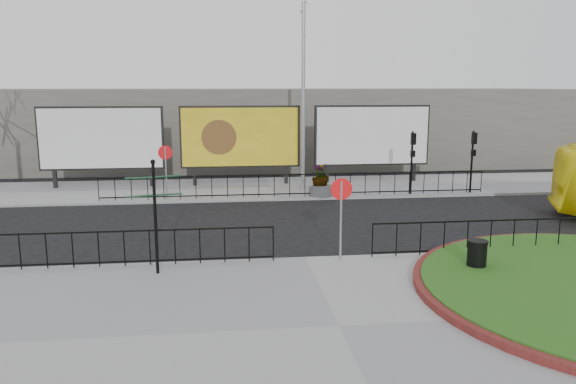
{
  "coord_description": "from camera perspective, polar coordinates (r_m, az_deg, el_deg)",
  "views": [
    {
      "loc": [
        -2.42,
        -16.21,
        5.26
      ],
      "look_at": [
        -0.34,
        1.63,
        1.83
      ],
      "focal_mm": 35.0,
      "sensor_mm": 36.0,
      "label": 1
    }
  ],
  "objects": [
    {
      "name": "planter_b",
      "position": [
        26.38,
        3.08,
        0.92
      ],
      "size": [
        0.84,
        0.84,
        1.48
      ],
      "color": "#4C4C4F",
      "rests_on": "pavement_far"
    },
    {
      "name": "speed_sign_near",
      "position": [
        16.52,
        5.43,
        -0.91
      ],
      "size": [
        0.64,
        0.07,
        2.47
      ],
      "color": "gray",
      "rests_on": "pavement_near"
    },
    {
      "name": "signal_pole_a",
      "position": [
        27.24,
        12.52,
        3.89
      ],
      "size": [
        0.22,
        0.26,
        3.0
      ],
      "color": "black",
      "rests_on": "pavement_far"
    },
    {
      "name": "building_backdrop",
      "position": [
        38.38,
        -3.06,
        6.68
      ],
      "size": [
        40.0,
        10.0,
        5.0
      ],
      "primitive_type": "cube",
      "color": "#67635A",
      "rests_on": "ground"
    },
    {
      "name": "billboard_mid",
      "position": [
        29.31,
        -4.86,
        5.57
      ],
      "size": [
        6.2,
        0.31,
        4.1
      ],
      "color": "black",
      "rests_on": "pavement_far"
    },
    {
      "name": "railing_near_left",
      "position": [
        16.94,
        -18.68,
        -5.5
      ],
      "size": [
        10.0,
        0.1,
        1.1
      ],
      "primitive_type": null,
      "color": "black",
      "rests_on": "pavement_near"
    },
    {
      "name": "billboard_right",
      "position": [
        30.35,
        8.53,
        5.67
      ],
      "size": [
        6.2,
        0.31,
        4.1
      ],
      "color": "black",
      "rests_on": "pavement_far"
    },
    {
      "name": "railing_near_right",
      "position": [
        18.81,
        21.96,
        -4.12
      ],
      "size": [
        9.0,
        0.1,
        1.1
      ],
      "primitive_type": null,
      "color": "black",
      "rests_on": "pavement_near"
    },
    {
      "name": "speed_sign_far",
      "position": [
        25.96,
        -12.33,
        3.16
      ],
      "size": [
        0.64,
        0.07,
        2.47
      ],
      "color": "gray",
      "rests_on": "pavement_far"
    },
    {
      "name": "fingerpost_sign",
      "position": [
        15.66,
        -13.38,
        -1.35
      ],
      "size": [
        1.49,
        0.55,
        3.19
      ],
      "rotation": [
        0.0,
        0.0,
        0.17
      ],
      "color": "black",
      "rests_on": "pavement_near"
    },
    {
      "name": "planter_c",
      "position": [
        26.41,
        3.51,
        0.9
      ],
      "size": [
        0.95,
        0.95,
        1.55
      ],
      "color": "#4C4C4F",
      "rests_on": "pavement_far"
    },
    {
      "name": "billboard_left",
      "position": [
        29.92,
        -18.44,
        5.16
      ],
      "size": [
        6.2,
        0.31,
        4.1
      ],
      "color": "black",
      "rests_on": "pavement_far"
    },
    {
      "name": "pavement_far",
      "position": [
        28.78,
        -1.74,
        0.4
      ],
      "size": [
        44.0,
        6.0,
        0.12
      ],
      "primitive_type": "cube",
      "color": "gray",
      "rests_on": "ground"
    },
    {
      "name": "pavement_near",
      "position": [
        12.59,
        5.18,
        -13.63
      ],
      "size": [
        30.0,
        10.0,
        0.12
      ],
      "primitive_type": "cube",
      "color": "gray",
      "rests_on": "ground"
    },
    {
      "name": "signal_pole_b",
      "position": [
        28.37,
        18.27,
        3.87
      ],
      "size": [
        0.22,
        0.26,
        3.0
      ],
      "color": "black",
      "rests_on": "pavement_far"
    },
    {
      "name": "lamp_post",
      "position": [
        27.49,
        1.57,
        9.91
      ],
      "size": [
        0.74,
        0.18,
        9.23
      ],
      "color": "gray",
      "rests_on": "pavement_far"
    },
    {
      "name": "ground",
      "position": [
        17.21,
        1.76,
        -6.99
      ],
      "size": [
        90.0,
        90.0,
        0.0
      ],
      "primitive_type": "plane",
      "color": "black",
      "rests_on": "ground"
    },
    {
      "name": "litter_bin",
      "position": [
        16.46,
        18.63,
        -6.24
      ],
      "size": [
        0.57,
        0.57,
        0.94
      ],
      "color": "black",
      "rests_on": "pavement_near"
    },
    {
      "name": "railing_far",
      "position": [
        26.14,
        0.95,
        0.7
      ],
      "size": [
        18.0,
        0.1,
        1.1
      ],
      "primitive_type": null,
      "color": "black",
      "rests_on": "pavement_far"
    }
  ]
}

